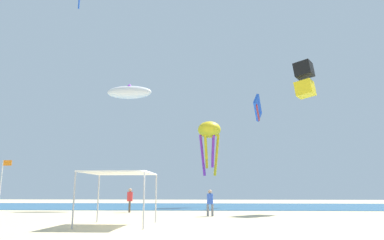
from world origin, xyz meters
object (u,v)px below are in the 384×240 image
at_px(person_near_tent, 130,198).
at_px(person_leftmost, 210,201).
at_px(banner_flag, 2,182).
at_px(kite_parafoil_blue, 258,108).
at_px(kite_inflatable_white, 129,92).
at_px(kite_box_black, 304,79).
at_px(canopy_tent, 120,175).
at_px(kite_octopus_yellow, 209,133).

relative_size(person_near_tent, person_leftmost, 1.08).
xyz_separation_m(person_near_tent, banner_flag, (-7.12, -5.17, 1.08)).
distance_m(kite_parafoil_blue, kite_inflatable_white, 13.84).
bearing_deg(kite_inflatable_white, person_leftmost, 128.13).
distance_m(person_near_tent, kite_box_black, 17.26).
distance_m(banner_flag, kite_parafoil_blue, 25.37).
bearing_deg(banner_flag, person_near_tent, 35.98).
distance_m(person_near_tent, kite_parafoil_blue, 17.85).
distance_m(person_near_tent, banner_flag, 8.86).
distance_m(person_leftmost, kite_box_black, 13.85).
relative_size(person_leftmost, kite_box_black, 0.55).
height_order(person_near_tent, person_leftmost, person_near_tent).
distance_m(canopy_tent, person_near_tent, 10.81).
bearing_deg(person_leftmost, canopy_tent, 55.57).
distance_m(banner_flag, kite_box_black, 23.93).
bearing_deg(canopy_tent, banner_flag, 149.05).
bearing_deg(kite_inflatable_white, canopy_tent, 100.97).
xyz_separation_m(banner_flag, kite_box_black, (21.28, 6.71, 8.66)).
height_order(kite_octopus_yellow, kite_inflatable_white, kite_inflatable_white).
relative_size(person_leftmost, kite_inflatable_white, 0.38).
relative_size(person_near_tent, kite_box_black, 0.59).
height_order(person_near_tent, kite_box_black, kite_box_black).
bearing_deg(kite_parafoil_blue, kite_inflatable_white, 122.47).
distance_m(person_leftmost, kite_inflatable_white, 15.80).
xyz_separation_m(canopy_tent, kite_box_black, (12.27, 12.11, 8.46)).
xyz_separation_m(kite_box_black, kite_inflatable_white, (-15.78, 3.81, 0.22)).
bearing_deg(banner_flag, person_leftmost, 4.81).
relative_size(kite_octopus_yellow, kite_inflatable_white, 1.30).
bearing_deg(person_leftmost, kite_parafoil_blue, -111.24).
height_order(banner_flag, kite_inflatable_white, kite_inflatable_white).
xyz_separation_m(person_near_tent, kite_inflatable_white, (-1.62, 5.35, 9.96)).
height_order(kite_parafoil_blue, kite_octopus_yellow, kite_parafoil_blue).
bearing_deg(kite_parafoil_blue, canopy_tent, 167.56).
distance_m(canopy_tent, kite_parafoil_blue, 24.17).
xyz_separation_m(person_leftmost, banner_flag, (-13.27, -1.12, 1.16)).
height_order(banner_flag, kite_box_black, kite_box_black).
relative_size(canopy_tent, kite_inflatable_white, 0.77).
distance_m(banner_flag, kite_octopus_yellow, 20.39).
bearing_deg(canopy_tent, kite_inflatable_white, 102.45).
distance_m(canopy_tent, kite_octopus_yellow, 21.05).
distance_m(kite_octopus_yellow, kite_inflatable_white, 9.32).
relative_size(person_near_tent, kite_octopus_yellow, 0.32).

